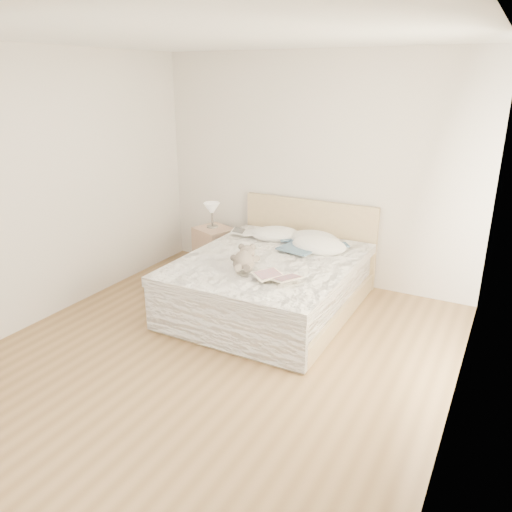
# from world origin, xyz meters

# --- Properties ---
(floor) EXTENTS (4.00, 4.50, 0.00)m
(floor) POSITION_xyz_m (0.00, 0.00, 0.00)
(floor) COLOR brown
(floor) RESTS_ON ground
(ceiling) EXTENTS (4.00, 4.50, 0.00)m
(ceiling) POSITION_xyz_m (0.00, 0.00, 2.70)
(ceiling) COLOR white
(ceiling) RESTS_ON ground
(wall_back) EXTENTS (4.00, 0.02, 2.70)m
(wall_back) POSITION_xyz_m (0.00, 2.25, 1.35)
(wall_back) COLOR beige
(wall_back) RESTS_ON ground
(wall_left) EXTENTS (0.02, 4.50, 2.70)m
(wall_left) POSITION_xyz_m (-2.00, 0.00, 1.35)
(wall_left) COLOR beige
(wall_left) RESTS_ON ground
(wall_right) EXTENTS (0.02, 4.50, 2.70)m
(wall_right) POSITION_xyz_m (2.00, 0.00, 1.35)
(wall_right) COLOR beige
(wall_right) RESTS_ON ground
(window) EXTENTS (0.02, 1.30, 1.10)m
(window) POSITION_xyz_m (1.99, 0.30, 1.45)
(window) COLOR white
(window) RESTS_ON wall_right
(bed) EXTENTS (1.72, 2.14, 1.00)m
(bed) POSITION_xyz_m (0.00, 1.19, 0.31)
(bed) COLOR tan
(bed) RESTS_ON floor
(nightstand) EXTENTS (0.56, 0.53, 0.56)m
(nightstand) POSITION_xyz_m (-1.19, 1.87, 0.28)
(nightstand) COLOR tan
(nightstand) RESTS_ON floor
(table_lamp) EXTENTS (0.24, 0.24, 0.32)m
(table_lamp) POSITION_xyz_m (-1.23, 1.90, 0.79)
(table_lamp) COLOR #524E47
(table_lamp) RESTS_ON nightstand
(pillow_left) EXTENTS (0.69, 0.60, 0.17)m
(pillow_left) POSITION_xyz_m (-0.26, 1.79, 0.64)
(pillow_left) COLOR white
(pillow_left) RESTS_ON bed
(pillow_middle) EXTENTS (0.60, 0.43, 0.17)m
(pillow_middle) POSITION_xyz_m (0.21, 1.83, 0.64)
(pillow_middle) COLOR white
(pillow_middle) RESTS_ON bed
(pillow_right) EXTENTS (0.63, 0.45, 0.19)m
(pillow_right) POSITION_xyz_m (0.35, 1.63, 0.64)
(pillow_right) COLOR white
(pillow_right) RESTS_ON bed
(blouse) EXTENTS (0.70, 0.73, 0.02)m
(blouse) POSITION_xyz_m (0.19, 1.57, 0.63)
(blouse) COLOR #324B62
(blouse) RESTS_ON bed
(photo_book) EXTENTS (0.40, 0.33, 0.03)m
(photo_book) POSITION_xyz_m (-0.63, 1.69, 0.63)
(photo_book) COLOR white
(photo_book) RESTS_ON bed
(childrens_book) EXTENTS (0.49, 0.44, 0.03)m
(childrens_book) POSITION_xyz_m (0.33, 0.61, 0.63)
(childrens_book) COLOR #F3E2C6
(childrens_book) RESTS_ON bed
(teddy_bear) EXTENTS (0.38, 0.43, 0.19)m
(teddy_bear) POSITION_xyz_m (-0.06, 0.66, 0.65)
(teddy_bear) COLOR #6A5D52
(teddy_bear) RESTS_ON bed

